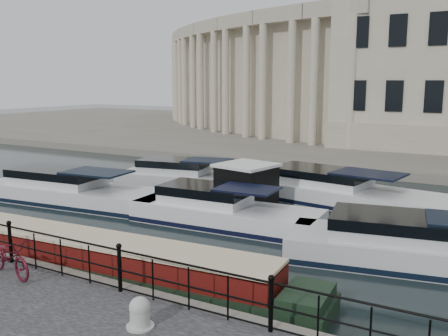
# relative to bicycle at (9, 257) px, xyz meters

# --- Properties ---
(ground_plane) EXTENTS (160.00, 160.00, 0.00)m
(ground_plane) POSITION_rel_bicycle_xyz_m (3.19, 2.90, -1.06)
(ground_plane) COLOR black
(ground_plane) RESTS_ON ground
(far_bank) EXTENTS (120.00, 42.00, 0.55)m
(far_bank) POSITION_rel_bicycle_xyz_m (3.19, 41.90, -0.79)
(far_bank) COLOR #6B665B
(far_bank) RESTS_ON ground_plane
(railing) EXTENTS (24.14, 0.14, 1.22)m
(railing) POSITION_rel_bicycle_xyz_m (3.19, 0.65, 0.14)
(railing) COLOR black
(railing) RESTS_ON near_quay
(civic_building) EXTENTS (53.55, 31.84, 16.85)m
(civic_building) POSITION_rel_bicycle_xyz_m (2.20, 37.61, 5.97)
(civic_building) COLOR #ADA38C
(civic_building) RESTS_ON far_bank
(bicycle) EXTENTS (2.05, 1.03, 1.03)m
(bicycle) POSITION_rel_bicycle_xyz_m (0.00, 0.00, 0.00)
(bicycle) COLOR #4B0D1B
(bicycle) RESTS_ON near_quay
(mooring_bollard) EXTENTS (0.59, 0.59, 0.66)m
(mooring_bollard) POSITION_rel_bicycle_xyz_m (4.76, -0.53, -0.20)
(mooring_bollard) COLOR #B4B4B0
(mooring_bollard) RESTS_ON near_quay
(narrowboat) EXTENTS (13.18, 2.58, 1.49)m
(narrowboat) POSITION_rel_bicycle_xyz_m (1.38, 2.08, -0.70)
(narrowboat) COLOR black
(narrowboat) RESTS_ON ground_plane
(harbour_hut) EXTENTS (3.50, 3.11, 2.19)m
(harbour_hut) POSITION_rel_bicycle_xyz_m (1.52, 10.72, -0.11)
(harbour_hut) COLOR #6B665B
(harbour_hut) RESTS_ON ground_plane
(cabin_cruisers) EXTENTS (25.00, 10.84, 1.99)m
(cabin_cruisers) POSITION_rel_bicycle_xyz_m (1.31, 10.51, -0.70)
(cabin_cruisers) COLOR silver
(cabin_cruisers) RESTS_ON ground_plane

